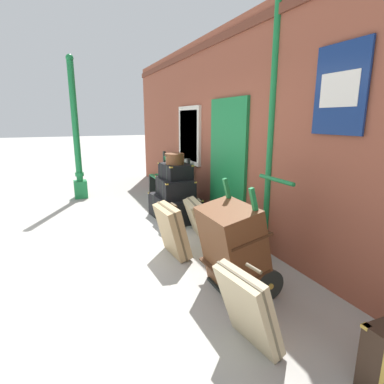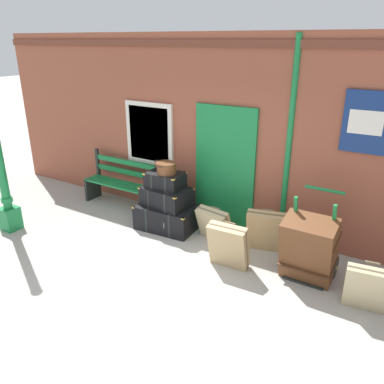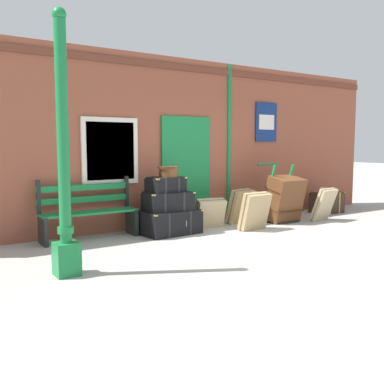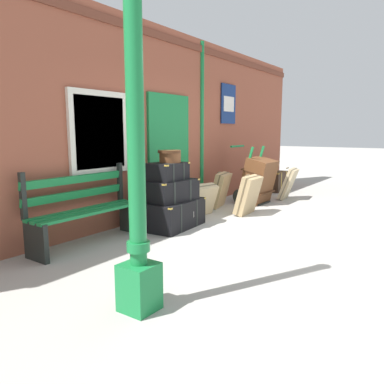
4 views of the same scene
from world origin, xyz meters
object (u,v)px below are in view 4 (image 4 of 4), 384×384
object	(u,v)px
suitcase_caramel	(288,184)
suitcase_oxblood	(220,190)
platform_bench	(86,211)
suitcase_beige	(202,200)
steamer_trunk_base	(172,214)
large_brown_trunk	(258,180)
porters_trolley	(250,190)
steamer_trunk_top	(167,171)
round_hatbox	(170,155)
corner_trunk	(275,181)
steamer_trunk_middle	(170,190)
lamp_post	(136,168)
suitcase_slate	(248,195)

from	to	relation	value
suitcase_caramel	suitcase_oxblood	bearing A→B (deg)	153.70
platform_bench	suitcase_beige	xyz separation A→B (m)	(2.24, -0.33, -0.16)
steamer_trunk_base	large_brown_trunk	size ratio (longest dim) A/B	1.11
porters_trolley	suitcase_oxblood	bearing A→B (deg)	161.09
large_brown_trunk	steamer_trunk_top	bearing A→B (deg)	172.91
suitcase_beige	round_hatbox	bearing A→B (deg)	-178.26
suitcase_oxblood	suitcase_beige	xyz separation A→B (m)	(-0.84, -0.12, -0.06)
steamer_trunk_base	steamer_trunk_top	distance (m)	0.66
large_brown_trunk	suitcase_oxblood	distance (m)	0.90
porters_trolley	corner_trunk	bearing A→B (deg)	6.32
steamer_trunk_middle	lamp_post	bearing A→B (deg)	-146.86
suitcase_beige	platform_bench	bearing A→B (deg)	171.67
suitcase_slate	suitcase_caramel	world-z (taller)	suitcase_slate
lamp_post	suitcase_oxblood	bearing A→B (deg)	21.99
suitcase_slate	suitcase_beige	xyz separation A→B (m)	(-0.56, 0.62, -0.07)
platform_bench	round_hatbox	xyz separation A→B (m)	(1.33, -0.36, 0.66)
steamer_trunk_base	round_hatbox	world-z (taller)	round_hatbox
lamp_post	suitcase_slate	size ratio (longest dim) A/B	4.35
lamp_post	round_hatbox	bearing A→B (deg)	32.93
porters_trolley	suitcase_caramel	world-z (taller)	porters_trolley
platform_bench	suitcase_oxblood	size ratio (longest dim) A/B	2.31
corner_trunk	suitcase_oxblood	bearing A→B (deg)	178.38
large_brown_trunk	round_hatbox	bearing A→B (deg)	173.38
steamer_trunk_middle	suitcase_beige	world-z (taller)	steamer_trunk_middle
steamer_trunk_top	suitcase_oxblood	xyz separation A→B (m)	(1.79, 0.12, -0.53)
platform_bench	suitcase_oxblood	bearing A→B (deg)	-3.82
large_brown_trunk	suitcase_oxblood	xyz separation A→B (m)	(-0.77, 0.44, -0.14)
porters_trolley	suitcase_caramel	bearing A→B (deg)	-32.63
suitcase_beige	porters_trolley	bearing A→B (deg)	-5.03
platform_bench	suitcase_beige	world-z (taller)	platform_bench
corner_trunk	suitcase_slate	bearing A→B (deg)	-166.48
steamer_trunk_top	corner_trunk	distance (m)	4.36
porters_trolley	suitcase_beige	xyz separation A→B (m)	(-1.61, 0.14, 0.01)
steamer_trunk_middle	steamer_trunk_top	distance (m)	0.29
steamer_trunk_top	steamer_trunk_base	bearing A→B (deg)	-43.51
steamer_trunk_top	round_hatbox	world-z (taller)	round_hatbox
steamer_trunk_top	suitcase_slate	size ratio (longest dim) A/B	0.89
corner_trunk	lamp_post	bearing A→B (deg)	-166.62
steamer_trunk_top	large_brown_trunk	size ratio (longest dim) A/B	0.66
round_hatbox	large_brown_trunk	size ratio (longest dim) A/B	0.37
steamer_trunk_base	round_hatbox	distance (m)	0.90
lamp_post	large_brown_trunk	size ratio (longest dim) A/B	3.25
steamer_trunk_middle	suitcase_slate	distance (m)	1.62
porters_trolley	steamer_trunk_middle	bearing A→B (deg)	177.34
porters_trolley	suitcase_slate	world-z (taller)	porters_trolley
lamp_post	steamer_trunk_top	world-z (taller)	lamp_post
lamp_post	suitcase_caramel	size ratio (longest dim) A/B	4.46
lamp_post	suitcase_beige	world-z (taller)	lamp_post
steamer_trunk_base	suitcase_caramel	xyz separation A→B (m)	(3.32, -0.61, 0.13)
suitcase_caramel	platform_bench	bearing A→B (deg)	168.08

